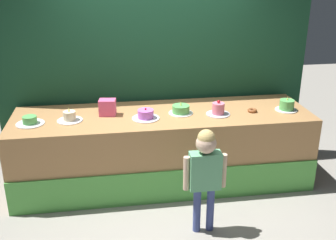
% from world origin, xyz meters
% --- Properties ---
extents(ground_plane, '(12.00, 12.00, 0.00)m').
position_xyz_m(ground_plane, '(0.00, 0.00, 0.00)').
color(ground_plane, gray).
extents(stage_platform, '(3.53, 1.03, 0.90)m').
position_xyz_m(stage_platform, '(0.00, 0.50, 0.45)').
color(stage_platform, '#B27F4C').
rests_on(stage_platform, ground_plane).
extents(curtain_backdrop, '(4.01, 0.08, 2.71)m').
position_xyz_m(curtain_backdrop, '(0.00, 1.11, 1.35)').
color(curtain_backdrop, '#19472D').
rests_on(curtain_backdrop, ground_plane).
extents(child_figure, '(0.43, 0.20, 1.12)m').
position_xyz_m(child_figure, '(0.27, -0.56, 0.72)').
color(child_figure, '#3F4C8C').
rests_on(child_figure, ground_plane).
extents(pink_box, '(0.21, 0.17, 0.19)m').
position_xyz_m(pink_box, '(-0.64, 0.56, 1.00)').
color(pink_box, '#F8588D').
rests_on(pink_box, stage_platform).
extents(donut, '(0.11, 0.11, 0.04)m').
position_xyz_m(donut, '(1.07, 0.40, 0.92)').
color(donut, brown).
rests_on(donut, stage_platform).
extents(cake_far_left, '(0.31, 0.31, 0.09)m').
position_xyz_m(cake_far_left, '(-1.50, 0.40, 0.94)').
color(cake_far_left, white).
rests_on(cake_far_left, stage_platform).
extents(cake_left, '(0.29, 0.29, 0.16)m').
position_xyz_m(cake_left, '(-1.07, 0.43, 0.95)').
color(cake_left, white).
rests_on(cake_left, stage_platform).
extents(cake_center_left, '(0.32, 0.32, 0.13)m').
position_xyz_m(cake_center_left, '(-0.21, 0.37, 0.95)').
color(cake_center_left, silver).
rests_on(cake_center_left, stage_platform).
extents(cake_center_right, '(0.29, 0.29, 0.16)m').
position_xyz_m(cake_center_right, '(0.21, 0.48, 0.95)').
color(cake_center_right, white).
rests_on(cake_center_right, stage_platform).
extents(cake_right, '(0.28, 0.28, 0.18)m').
position_xyz_m(cake_right, '(0.64, 0.38, 0.96)').
color(cake_right, silver).
rests_on(cake_right, stage_platform).
extents(cake_far_right, '(0.27, 0.27, 0.18)m').
position_xyz_m(cake_far_right, '(1.50, 0.39, 0.96)').
color(cake_far_right, white).
rests_on(cake_far_right, stage_platform).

